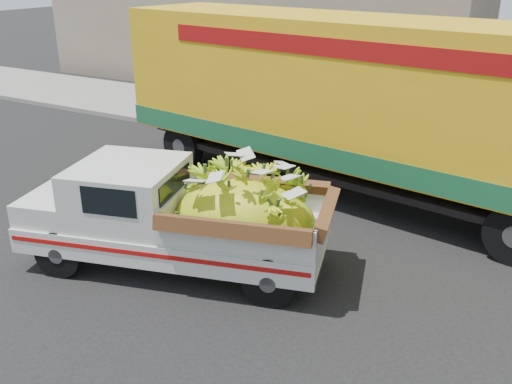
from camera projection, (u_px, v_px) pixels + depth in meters
The scene contains 6 objects.
ground at pixel (222, 290), 9.03m from camera, with size 100.00×100.00×0.00m, color black.
curb at pixel (374, 159), 14.79m from camera, with size 60.00×0.25×0.15m, color gray.
sidewalk at pixel (398, 139), 16.47m from camera, with size 60.00×4.00×0.14m, color gray.
building_left at pixel (259, 21), 24.00m from camera, with size 18.00×6.00×5.00m, color gray.
pickup_truck at pixel (196, 217), 9.33m from camera, with size 5.33×3.12×1.76m.
semi_trailer at pixel (369, 103), 11.78m from camera, with size 12.06×4.26×3.80m.
Camera 1 is at (4.36, -6.46, 4.85)m, focal length 40.00 mm.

